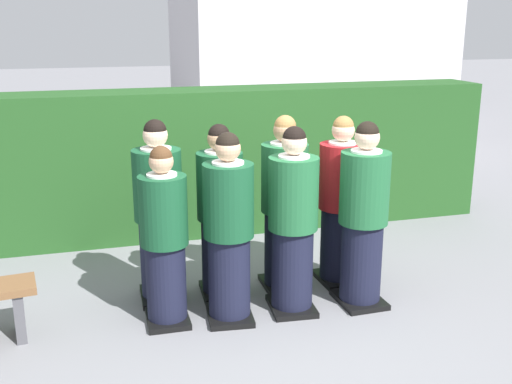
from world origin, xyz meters
The scene contains 10 objects.
ground_plane centered at (0.00, 0.00, 0.00)m, with size 60.00×60.00×0.00m, color slate.
student_front_row_0 centered at (-0.85, 0.07, 0.74)m, with size 0.40×0.49×1.55m.
student_front_row_1 centered at (-0.32, -0.01, 0.79)m, with size 0.43×0.51×1.65m.
student_front_row_2 centered at (0.26, 0.00, 0.80)m, with size 0.43×0.54×1.67m.
student_front_row_3 centered at (0.91, -0.05, 0.81)m, with size 0.44×0.53×1.69m.
student_rear_row_0 centered at (-0.83, 0.55, 0.81)m, with size 0.44×0.53×1.69m.
student_rear_row_1 centered at (-0.27, 0.50, 0.78)m, with size 0.42×0.49×1.63m.
student_rear_row_2 centered at (0.34, 0.48, 0.81)m, with size 0.44×0.49×1.69m.
student_in_red_blazer centered at (0.91, 0.47, 0.79)m, with size 0.43×0.52×1.66m.
hedge centered at (0.00, 2.37, 0.87)m, with size 7.00×0.70×1.73m.
Camera 1 is at (-1.45, -4.84, 2.54)m, focal length 43.53 mm.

